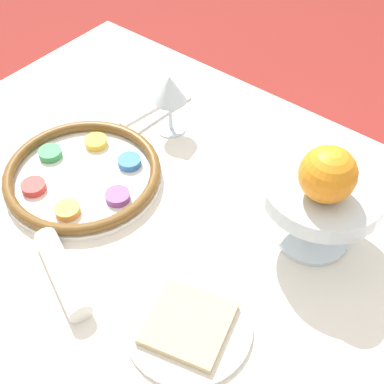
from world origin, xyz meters
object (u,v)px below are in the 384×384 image
Objects in this scene: seder_plate at (83,175)px; napkin_roll at (62,273)px; orange_fruit at (328,174)px; bread_plate at (188,325)px; fruit_stand at (322,196)px; wine_glass at (170,91)px.

seder_plate is 1.70× the size of napkin_roll.
orange_fruit is 0.45× the size of bread_plate.
orange_fruit is 0.43m from napkin_roll.
fruit_stand is at bearing 78.13° from bread_plate.
orange_fruit reaches higher than napkin_roll.
bread_plate is at bearing -101.87° from fruit_stand.
fruit_stand is at bearing 50.72° from napkin_roll.
seder_plate is at bearing -163.26° from orange_fruit.
seder_plate is 1.53× the size of bread_plate.
napkin_roll is (-0.27, -0.29, -0.16)m from orange_fruit.
bread_plate is at bearing -18.42° from seder_plate.
bread_plate is at bearing -46.48° from wine_glass.
orange_fruit reaches higher than bread_plate.
fruit_stand is 0.08m from orange_fruit.
napkin_roll is (0.14, -0.17, 0.00)m from seder_plate.
fruit_stand reaches higher than seder_plate.
seder_plate is 0.43m from fruit_stand.
orange_fruit is (0.01, -0.02, 0.07)m from fruit_stand.
bread_plate is 1.11× the size of napkin_roll.
orange_fruit reaches higher than fruit_stand.
wine_glass is 0.68× the size of bread_plate.
wine_glass is at bearing 169.73° from fruit_stand.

